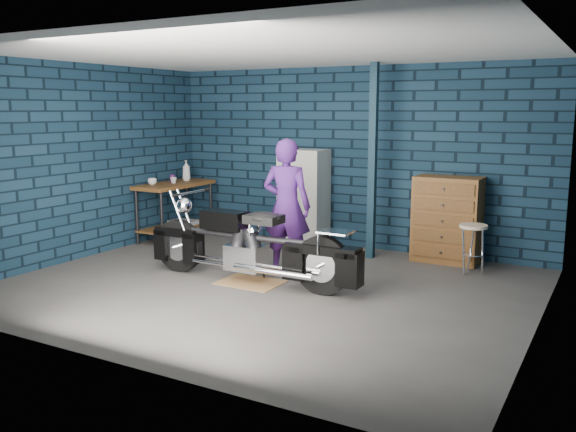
% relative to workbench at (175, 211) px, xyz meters
% --- Properties ---
extents(ground, '(6.00, 6.00, 0.00)m').
position_rel_workbench_xyz_m(ground, '(2.68, -1.61, -0.46)').
color(ground, '#4A4745').
rests_on(ground, ground).
extents(room_walls, '(6.02, 5.01, 2.71)m').
position_rel_workbench_xyz_m(room_walls, '(2.68, -1.06, 1.45)').
color(room_walls, '#102435').
rests_on(room_walls, ground).
extents(support_post, '(0.10, 0.10, 2.70)m').
position_rel_workbench_xyz_m(support_post, '(3.23, 0.34, 0.90)').
color(support_post, '#112836').
rests_on(support_post, ground).
extents(workbench, '(0.60, 1.40, 0.91)m').
position_rel_workbench_xyz_m(workbench, '(0.00, 0.00, 0.00)').
color(workbench, brown).
rests_on(workbench, ground).
extents(drip_mat, '(0.75, 0.56, 0.01)m').
position_rel_workbench_xyz_m(drip_mat, '(2.44, -1.57, -0.45)').
color(drip_mat, olive).
rests_on(drip_mat, ground).
extents(motorcycle, '(2.42, 0.66, 1.07)m').
position_rel_workbench_xyz_m(motorcycle, '(2.44, -1.57, 0.08)').
color(motorcycle, black).
rests_on(motorcycle, ground).
extents(person, '(0.69, 0.51, 1.72)m').
position_rel_workbench_xyz_m(person, '(2.58, -0.93, 0.40)').
color(person, '#491E73').
rests_on(person, ground).
extents(storage_bin, '(0.44, 0.31, 0.28)m').
position_rel_workbench_xyz_m(storage_bin, '(0.02, 0.18, -0.32)').
color(storage_bin, '#919499').
rests_on(storage_bin, ground).
extents(locker, '(0.69, 0.49, 1.47)m').
position_rel_workbench_xyz_m(locker, '(2.01, 0.62, 0.28)').
color(locker, silver).
rests_on(locker, ground).
extents(tool_chest, '(0.88, 0.49, 1.17)m').
position_rel_workbench_xyz_m(tool_chest, '(4.22, 0.62, 0.13)').
color(tool_chest, brown).
rests_on(tool_chest, ground).
extents(shop_stool, '(0.41, 0.41, 0.64)m').
position_rel_workbench_xyz_m(shop_stool, '(4.67, 0.17, -0.14)').
color(shop_stool, beige).
rests_on(shop_stool, ground).
extents(cup_a, '(0.18, 0.18, 0.11)m').
position_rel_workbench_xyz_m(cup_a, '(-0.12, -0.39, 0.51)').
color(cup_a, beige).
rests_on(cup_a, workbench).
extents(cup_b, '(0.12, 0.12, 0.10)m').
position_rel_workbench_xyz_m(cup_b, '(0.03, -0.06, 0.50)').
color(cup_b, beige).
rests_on(cup_b, workbench).
extents(mug_purple, '(0.10, 0.10, 0.12)m').
position_rel_workbench_xyz_m(mug_purple, '(-0.10, 0.07, 0.51)').
color(mug_purple, '#53175C').
rests_on(mug_purple, workbench).
extents(bottle, '(0.16, 0.16, 0.34)m').
position_rel_workbench_xyz_m(bottle, '(-0.03, 0.34, 0.62)').
color(bottle, '#919499').
rests_on(bottle, workbench).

